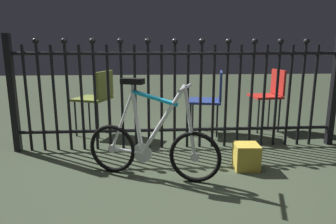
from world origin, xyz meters
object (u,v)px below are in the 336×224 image
at_px(chair_red, 270,93).
at_px(display_crate, 246,157).
at_px(chair_olive, 97,95).
at_px(chair_navy, 211,96).
at_px(bicycle, 152,144).

bearing_deg(chair_red, display_crate, -119.11).
bearing_deg(chair_olive, chair_navy, -1.66).
height_order(chair_navy, chair_red, chair_red).
distance_m(chair_olive, chair_red, 2.37).
xyz_separation_m(bicycle, chair_olive, (-0.69, 1.41, 0.22)).
height_order(chair_olive, display_crate, chair_olive).
distance_m(bicycle, chair_olive, 1.59).
relative_size(chair_olive, chair_red, 1.00).
bearing_deg(bicycle, chair_navy, 59.11).
height_order(chair_olive, chair_red, chair_olive).
height_order(chair_red, display_crate, chair_red).
bearing_deg(chair_navy, display_crate, -85.54).
relative_size(chair_navy, chair_olive, 0.99).
xyz_separation_m(chair_red, display_crate, (-0.76, -1.36, -0.41)).
height_order(bicycle, chair_olive, bicycle).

